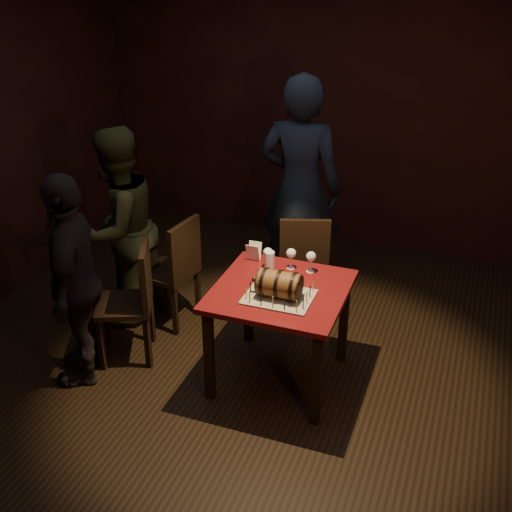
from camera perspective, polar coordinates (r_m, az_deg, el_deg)
name	(u,v)px	position (r m, az deg, el deg)	size (l,w,h in m)	color
room_shell	(255,198)	(4.17, -0.10, 5.21)	(5.04, 5.04, 2.80)	black
pub_table	(280,302)	(4.46, 2.15, -4.14)	(0.90, 0.90, 0.75)	#520D11
cake_board	(279,297)	(4.30, 2.06, -3.65)	(0.45, 0.35, 0.01)	gray
barrel_cake	(279,284)	(4.25, 2.07, -2.53)	(0.34, 0.20, 0.20)	brown
birthday_candles	(279,291)	(4.28, 2.08, -3.11)	(0.40, 0.30, 0.09)	#D9C981
wine_glass_left	(268,253)	(4.62, 1.06, 0.23)	(0.07, 0.07, 0.16)	silver
wine_glass_mid	(291,254)	(4.62, 3.14, 0.17)	(0.07, 0.07, 0.16)	silver
wine_glass_right	(311,257)	(4.58, 4.92, -0.12)	(0.07, 0.07, 0.16)	silver
pint_of_ale	(270,262)	(4.60, 1.21, -0.51)	(0.07, 0.07, 0.15)	silver
menu_card	(254,252)	(4.76, -0.20, 0.38)	(0.10, 0.05, 0.13)	white
chair_back	(304,260)	(5.29, 4.25, -0.39)	(0.50, 0.50, 0.93)	black
chair_left_rear	(176,267)	(5.22, -7.17, -0.94)	(0.45, 0.45, 0.93)	black
chair_left_front	(134,296)	(4.85, -10.78, -3.52)	(0.53, 0.53, 0.93)	black
person_back	(300,189)	(5.49, 3.92, 5.93)	(0.72, 0.47, 1.96)	black
person_left_rear	(118,229)	(5.23, -12.15, 2.38)	(0.80, 0.62, 1.65)	#373B1D
person_left_front	(75,280)	(4.61, -15.80, -2.08)	(0.92, 0.38, 1.57)	black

